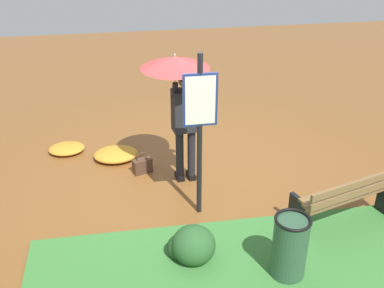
{
  "coord_description": "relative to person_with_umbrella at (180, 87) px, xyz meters",
  "views": [
    {
      "loc": [
        0.93,
        6.17,
        3.99
      ],
      "look_at": [
        -0.03,
        0.4,
        0.85
      ],
      "focal_mm": 44.3,
      "sensor_mm": 36.0,
      "label": 1
    }
  ],
  "objects": [
    {
      "name": "trash_bin",
      "position": [
        -0.93,
        2.26,
        -1.13
      ],
      "size": [
        0.42,
        0.42,
        0.83
      ],
      "color": "#2D5138",
      "rests_on": "ground_plane"
    },
    {
      "name": "shrub_cluster",
      "position": [
        0.13,
        1.81,
        -1.33
      ],
      "size": [
        0.58,
        0.53,
        0.48
      ],
      "color": "#285628",
      "rests_on": "ground_plane"
    },
    {
      "name": "leaf_pile_near_person",
      "position": [
        1.81,
        -1.21,
        -1.48
      ],
      "size": [
        0.61,
        0.49,
        0.13
      ],
      "color": "#C68428",
      "rests_on": "ground_plane"
    },
    {
      "name": "ground_plane",
      "position": [
        -0.08,
        0.01,
        -1.55
      ],
      "size": [
        18.0,
        18.0,
        0.0
      ],
      "primitive_type": "plane",
      "color": "brown"
    },
    {
      "name": "handbag",
      "position": [
        0.57,
        -0.33,
        -1.42
      ],
      "size": [
        0.33,
        0.24,
        0.37
      ],
      "color": "#4C3323",
      "rests_on": "ground_plane"
    },
    {
      "name": "leaf_pile_by_bench",
      "position": [
        0.98,
        -0.85,
        -1.47
      ],
      "size": [
        0.74,
        0.59,
        0.16
      ],
      "color": "#C68428",
      "rests_on": "ground_plane"
    },
    {
      "name": "info_sign_post",
      "position": [
        -0.14,
        0.85,
        -0.11
      ],
      "size": [
        0.44,
        0.07,
        2.3
      ],
      "color": "black",
      "rests_on": "ground_plane"
    },
    {
      "name": "park_bench",
      "position": [
        -2.02,
        1.43,
        -1.15
      ],
      "size": [
        1.44,
        0.77,
        0.75
      ],
      "color": "black",
      "rests_on": "ground_plane"
    },
    {
      "name": "person_with_umbrella",
      "position": [
        0.0,
        0.0,
        0.0
      ],
      "size": [
        0.96,
        0.96,
        2.04
      ],
      "color": "black",
      "rests_on": "ground_plane"
    }
  ]
}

